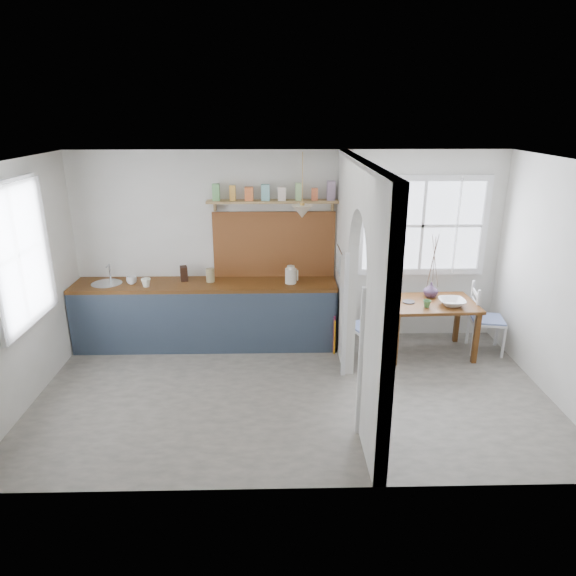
{
  "coord_description": "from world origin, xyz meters",
  "views": [
    {
      "loc": [
        -0.18,
        -5.2,
        3.07
      ],
      "look_at": [
        -0.04,
        0.59,
        1.07
      ],
      "focal_mm": 32.0,
      "sensor_mm": 36.0,
      "label": 1
    }
  ],
  "objects_px": {
    "vase": "(431,290)",
    "chair_left": "(366,326)",
    "dining_table": "(428,328)",
    "chair_right": "(487,319)",
    "kettle": "(291,275)"
  },
  "relations": [
    {
      "from": "vase",
      "to": "chair_left",
      "type": "bearing_deg",
      "value": -162.3
    },
    {
      "from": "dining_table",
      "to": "chair_left",
      "type": "relative_size",
      "value": 1.34
    },
    {
      "from": "chair_right",
      "to": "kettle",
      "type": "relative_size",
      "value": 3.86
    },
    {
      "from": "chair_left",
      "to": "kettle",
      "type": "distance_m",
      "value": 1.19
    },
    {
      "from": "chair_left",
      "to": "kettle",
      "type": "xyz_separation_m",
      "value": [
        -0.96,
        0.37,
        0.59
      ]
    },
    {
      "from": "chair_left",
      "to": "kettle",
      "type": "relative_size",
      "value": 3.59
    },
    {
      "from": "dining_table",
      "to": "chair_left",
      "type": "xyz_separation_m",
      "value": [
        -0.85,
        -0.09,
        0.07
      ]
    },
    {
      "from": "chair_left",
      "to": "kettle",
      "type": "height_order",
      "value": "kettle"
    },
    {
      "from": "chair_left",
      "to": "vase",
      "type": "xyz_separation_m",
      "value": [
        0.9,
        0.29,
        0.39
      ]
    },
    {
      "from": "chair_left",
      "to": "vase",
      "type": "height_order",
      "value": "vase"
    },
    {
      "from": "kettle",
      "to": "vase",
      "type": "height_order",
      "value": "kettle"
    },
    {
      "from": "dining_table",
      "to": "vase",
      "type": "height_order",
      "value": "vase"
    },
    {
      "from": "chair_right",
      "to": "kettle",
      "type": "bearing_deg",
      "value": 94.59
    },
    {
      "from": "vase",
      "to": "chair_right",
      "type": "bearing_deg",
      "value": -12.18
    },
    {
      "from": "chair_left",
      "to": "dining_table",
      "type": "bearing_deg",
      "value": 72.12
    }
  ]
}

